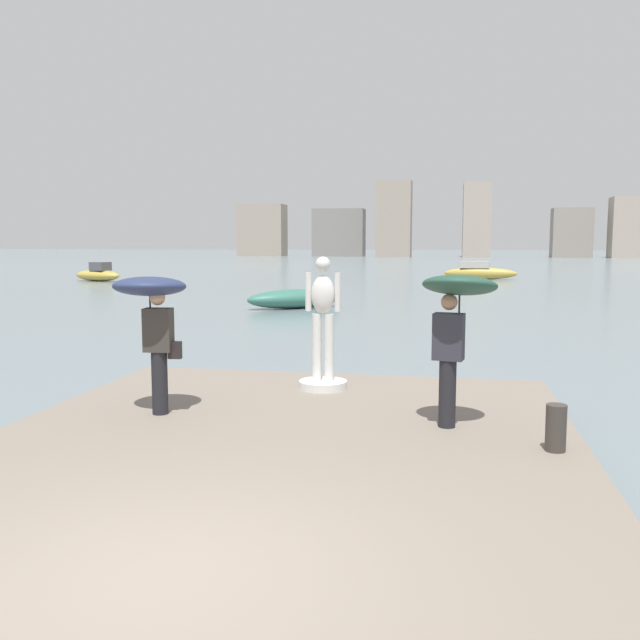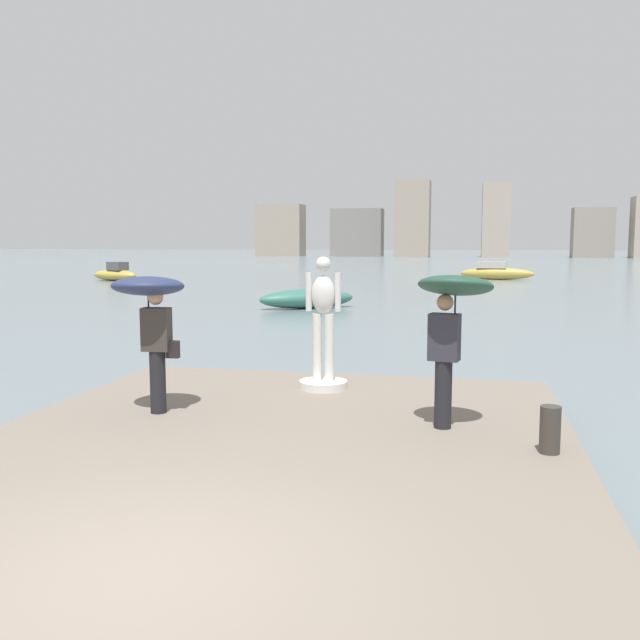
{
  "view_description": "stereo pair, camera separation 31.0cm",
  "coord_description": "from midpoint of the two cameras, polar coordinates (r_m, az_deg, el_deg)",
  "views": [
    {
      "loc": [
        1.99,
        -4.45,
        2.78
      ],
      "look_at": [
        0.0,
        6.16,
        1.55
      ],
      "focal_mm": 38.44,
      "sensor_mm": 36.0,
      "label": 1
    },
    {
      "loc": [
        2.3,
        -4.39,
        2.78
      ],
      "look_at": [
        0.0,
        6.16,
        1.55
      ],
      "focal_mm": 38.44,
      "sensor_mm": 36.0,
      "label": 2
    }
  ],
  "objects": [
    {
      "name": "mooring_bollard",
      "position": [
        8.31,
        18.03,
        -8.54
      ],
      "size": [
        0.23,
        0.23,
        0.54
      ],
      "primitive_type": "cylinder",
      "color": "#38332D",
      "rests_on": "pier"
    },
    {
      "name": "boat_mid",
      "position": [
        28.87,
        -2.42,
        1.77
      ],
      "size": [
        4.16,
        3.44,
        0.8
      ],
      "color": "#336B5B",
      "rests_on": "ground"
    },
    {
      "name": "distant_skyline",
      "position": [
        131.11,
        7.88,
        7.71
      ],
      "size": [
        76.02,
        10.94,
        13.97
      ],
      "color": "gray",
      "rests_on": "ground"
    },
    {
      "name": "boat_far",
      "position": [
        52.7,
        12.97,
        3.9
      ],
      "size": [
        5.43,
        1.47,
        1.34
      ],
      "color": "#B2993D",
      "rests_on": "ground"
    },
    {
      "name": "boat_near",
      "position": [
        51.56,
        -18.16,
        3.65
      ],
      "size": [
        4.2,
        2.45,
        1.36
      ],
      "color": "#B2993D",
      "rests_on": "ground"
    },
    {
      "name": "onlooker_left",
      "position": [
        9.72,
        -14.67,
        1.24
      ],
      "size": [
        1.09,
        1.1,
        1.94
      ],
      "color": "black",
      "rests_on": "pier"
    },
    {
      "name": "statue_white_figure",
      "position": [
        11.1,
        -0.56,
        -1.52
      ],
      "size": [
        0.79,
        0.79,
        2.15
      ],
      "color": "silver",
      "rests_on": "pier"
    },
    {
      "name": "onlooker_right",
      "position": [
        8.83,
        10.26,
        0.91
      ],
      "size": [
        1.12,
        1.14,
        2.04
      ],
      "color": "black",
      "rests_on": "pier"
    },
    {
      "name": "pier",
      "position": [
        7.54,
        -6.76,
        -13.57
      ],
      "size": [
        7.29,
        10.66,
        0.4
      ],
      "primitive_type": "cube",
      "color": "slate",
      "rests_on": "ground"
    },
    {
      "name": "ground_plane",
      "position": [
        44.56,
        7.87,
        2.87
      ],
      "size": [
        400.0,
        400.0,
        0.0
      ],
      "primitive_type": "plane",
      "color": "slate"
    }
  ]
}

